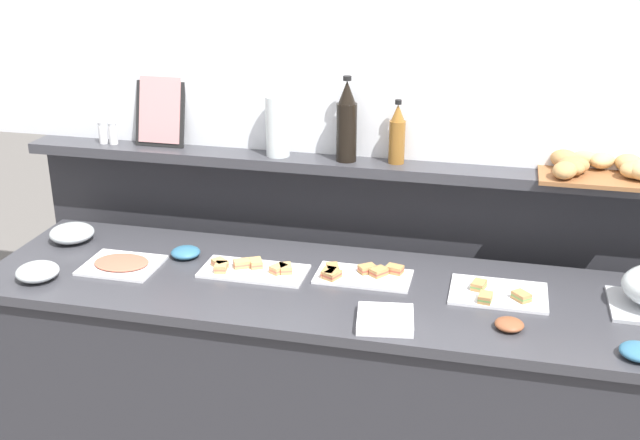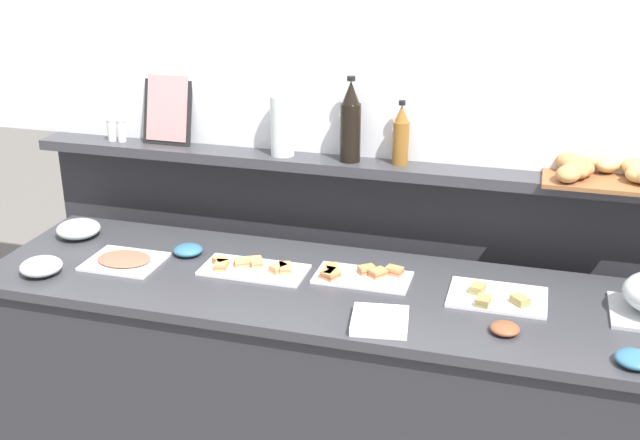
{
  "view_description": "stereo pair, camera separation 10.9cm",
  "coord_description": "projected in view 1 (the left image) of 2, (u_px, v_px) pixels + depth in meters",
  "views": [
    {
      "loc": [
        0.43,
        -2.29,
        2.05
      ],
      "look_at": [
        -0.15,
        0.1,
        1.08
      ],
      "focal_mm": 43.58,
      "sensor_mm": 36.0,
      "label": 1
    },
    {
      "loc": [
        0.53,
        -2.26,
        2.05
      ],
      "look_at": [
        -0.15,
        0.1,
        1.08
      ],
      "focal_mm": 43.58,
      "sensor_mm": 36.0,
      "label": 2
    }
  ],
  "objects": [
    {
      "name": "cold_cuts_platter",
      "position": [
        122.0,
        264.0,
        2.74
      ],
      "size": [
        0.26,
        0.22,
        0.02
      ],
      "color": "white",
      "rests_on": "buffet_counter"
    },
    {
      "name": "napkin_stack",
      "position": [
        385.0,
        319.0,
        2.36
      ],
      "size": [
        0.19,
        0.19,
        0.03
      ],
      "primitive_type": "cube",
      "rotation": [
        0.0,
        0.0,
        0.14
      ],
      "color": "white",
      "rests_on": "buffet_counter"
    },
    {
      "name": "buffet_counter",
      "position": [
        354.0,
        399.0,
        2.75
      ],
      "size": [
        2.57,
        0.67,
        0.89
      ],
      "color": "#2D2D33",
      "rests_on": "ground_plane"
    },
    {
      "name": "sandwich_platter_rear",
      "position": [
        360.0,
        275.0,
        2.65
      ],
      "size": [
        0.33,
        0.17,
        0.04
      ],
      "color": "white",
      "rests_on": "buffet_counter"
    },
    {
      "name": "condiment_bowl_teal",
      "position": [
        509.0,
        324.0,
        2.33
      ],
      "size": [
        0.09,
        0.09,
        0.03
      ],
      "primitive_type": "ellipsoid",
      "color": "brown",
      "rests_on": "buffet_counter"
    },
    {
      "name": "vinegar_bottle_amber",
      "position": [
        397.0,
        135.0,
        2.83
      ],
      "size": [
        0.06,
        0.06,
        0.24
      ],
      "color": "#8E5B23",
      "rests_on": "back_ledge_unit"
    },
    {
      "name": "back_ledge_unit",
      "position": [
        379.0,
        290.0,
        3.14
      ],
      "size": [
        2.83,
        0.22,
        1.19
      ],
      "color": "#2D2D33",
      "rests_on": "ground_plane"
    },
    {
      "name": "condiment_bowl_dark",
      "position": [
        186.0,
        252.0,
        2.81
      ],
      "size": [
        0.11,
        0.11,
        0.04
      ],
      "primitive_type": "ellipsoid",
      "color": "teal",
      "rests_on": "buffet_counter"
    },
    {
      "name": "glass_bowl_medium",
      "position": [
        38.0,
        272.0,
        2.64
      ],
      "size": [
        0.14,
        0.14,
        0.06
      ],
      "color": "silver",
      "rests_on": "buffet_counter"
    },
    {
      "name": "sandwich_platter_side",
      "position": [
        498.0,
        293.0,
        2.53
      ],
      "size": [
        0.31,
        0.22,
        0.04
      ],
      "color": "silver",
      "rests_on": "buffet_counter"
    },
    {
      "name": "wine_bottle_dark",
      "position": [
        347.0,
        123.0,
        2.84
      ],
      "size": [
        0.08,
        0.08,
        0.32
      ],
      "color": "black",
      "rests_on": "back_ledge_unit"
    },
    {
      "name": "bread_basket",
      "position": [
        598.0,
        166.0,
        2.7
      ],
      "size": [
        0.42,
        0.31,
        0.08
      ],
      "color": "brown",
      "rests_on": "back_ledge_unit"
    },
    {
      "name": "sandwich_platter_front",
      "position": [
        253.0,
        269.0,
        2.7
      ],
      "size": [
        0.37,
        0.18,
        0.04
      ],
      "color": "white",
      "rests_on": "buffet_counter"
    },
    {
      "name": "water_carafe",
      "position": [
        278.0,
        126.0,
        2.91
      ],
      "size": [
        0.09,
        0.09,
        0.23
      ],
      "primitive_type": "cylinder",
      "color": "silver",
      "rests_on": "back_ledge_unit"
    },
    {
      "name": "pepper_shaker",
      "position": [
        113.0,
        133.0,
        3.09
      ],
      "size": [
        0.03,
        0.03,
        0.09
      ],
      "color": "white",
      "rests_on": "back_ledge_unit"
    },
    {
      "name": "condiment_bowl_red",
      "position": [
        639.0,
        352.0,
        2.17
      ],
      "size": [
        0.11,
        0.11,
        0.04
      ],
      "primitive_type": "ellipsoid",
      "color": "teal",
      "rests_on": "buffet_counter"
    },
    {
      "name": "framed_picture",
      "position": [
        160.0,
        110.0,
        3.04
      ],
      "size": [
        0.2,
        0.08,
        0.29
      ],
      "color": "black",
      "rests_on": "back_ledge_unit"
    },
    {
      "name": "glass_bowl_large",
      "position": [
        72.0,
        234.0,
        2.95
      ],
      "size": [
        0.17,
        0.17,
        0.07
      ],
      "color": "silver",
      "rests_on": "buffet_counter"
    },
    {
      "name": "ground_plane",
      "position": [
        379.0,
        407.0,
        3.46
      ],
      "size": [
        12.0,
        12.0,
        0.0
      ],
      "primitive_type": "plane",
      "color": "slate"
    },
    {
      "name": "salt_shaker",
      "position": [
        103.0,
        133.0,
        3.09
      ],
      "size": [
        0.03,
        0.03,
        0.09
      ],
      "color": "white",
      "rests_on": "back_ledge_unit"
    }
  ]
}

